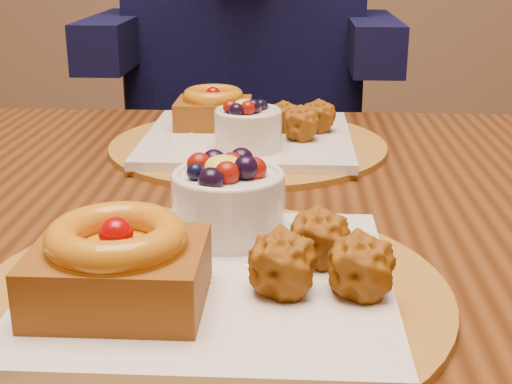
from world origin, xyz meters
TOP-DOWN VIEW (x-y plane):
  - dining_table at (0.04, -0.01)m, footprint 1.60×0.90m
  - place_setting_near at (0.03, -0.23)m, footprint 0.38×0.38m
  - place_setting_far at (0.03, 0.20)m, footprint 0.38×0.38m
  - chair_far at (-0.12, 0.82)m, footprint 0.48×0.48m

SIDE VIEW (x-z plane):
  - chair_far at x=-0.12m, z-range 0.05..0.93m
  - dining_table at x=0.04m, z-range 0.30..1.06m
  - place_setting_far at x=0.03m, z-range 0.74..0.82m
  - place_setting_near at x=0.03m, z-range 0.74..0.83m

